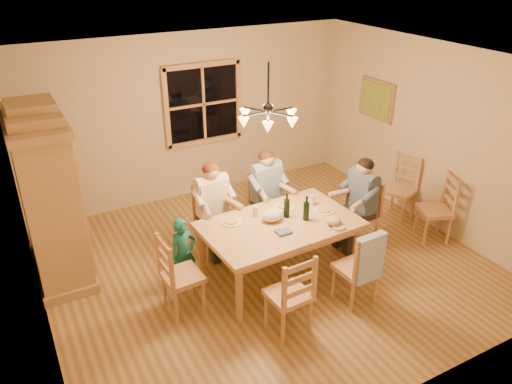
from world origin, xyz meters
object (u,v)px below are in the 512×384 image
chair_far_left (214,232)px  chair_spare_front (433,220)px  chair_near_left (288,306)px  adult_plaid_man (267,183)px  chair_near_right (355,279)px  adult_woman (212,198)px  adult_slate_man (362,192)px  chair_far_right (266,217)px  dining_table (280,230)px  wine_bottle_a (287,205)px  chandelier (268,116)px  child (184,253)px  chair_end_right (358,227)px  armoire (50,200)px  chair_spare_back (398,199)px  chair_end_left (183,287)px  wine_bottle_b (306,208)px

chair_far_left → chair_spare_front: 3.16m
chair_near_left → adult_plaid_man: 2.08m
chair_near_right → adult_woman: adult_woman is taller
chair_near_right → adult_slate_man: size_ratio=1.13×
chair_near_right → chair_far_right: bearing=93.4°
chair_far_left → adult_slate_man: size_ratio=1.13×
dining_table → adult_slate_man: size_ratio=2.26×
chair_far_left → chair_near_left: bearing=90.0°
adult_woman → adult_slate_man: bearing=153.4°
adult_slate_man → wine_bottle_a: size_ratio=2.65×
chandelier → adult_woman: size_ratio=0.88×
chandelier → chair_far_right: chandelier is taller
chair_near_right → child: bearing=141.0°
child → adult_woman: bearing=31.5°
chair_near_right → chair_spare_front: bearing=14.6°
chair_far_right → chair_end_right: same height
chair_spare_front → chair_far_right: bearing=83.6°
dining_table → adult_woman: bearing=120.6°
dining_table → wine_bottle_a: size_ratio=5.98×
armoire → chair_spare_back: 5.02m
chair_spare_back → chair_end_left: bearing=77.9°
armoire → chair_spare_front: armoire is taller
chair_far_right → adult_plaid_man: size_ratio=1.13×
wine_bottle_b → chair_spare_back: 2.23m
adult_slate_man → chair_spare_front: adult_slate_man is taller
adult_plaid_man → adult_slate_man: size_ratio=1.00×
chair_end_left → adult_slate_man: adult_slate_man is taller
chair_far_left → chair_end_left: same height
armoire → wine_bottle_a: armoire is taller
dining_table → child: size_ratio=2.11×
wine_bottle_b → chair_end_left: bearing=179.2°
chair_far_right → armoire: bearing=-12.1°
child → adult_plaid_man: bearing=12.7°
wine_bottle_b → adult_woman: bearing=131.2°
adult_woman → wine_bottle_b: adult_woman is taller
chair_end_left → wine_bottle_b: (1.66, -0.02, 0.62)m
child → chair_end_right: bearing=-14.9°
chair_far_left → chair_far_right: same height
chair_end_right → wine_bottle_b: bearing=95.8°
chair_end_left → wine_bottle_b: size_ratio=3.00×
chandelier → adult_plaid_man: chandelier is taller
dining_table → chair_end_left: size_ratio=1.99×
adult_plaid_man → chair_near_left: bearing=64.8°
chair_far_right → adult_plaid_man: 0.54m
chair_near_right → chair_spare_back: size_ratio=1.00×
armoire → chair_end_right: armoire is taller
armoire → chair_far_left: (1.94, -0.51, -0.75)m
adult_slate_man → chair_spare_front: 1.26m
chandelier → armoire: (-2.42, 1.14, -1.02)m
dining_table → adult_slate_man: adult_slate_man is taller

